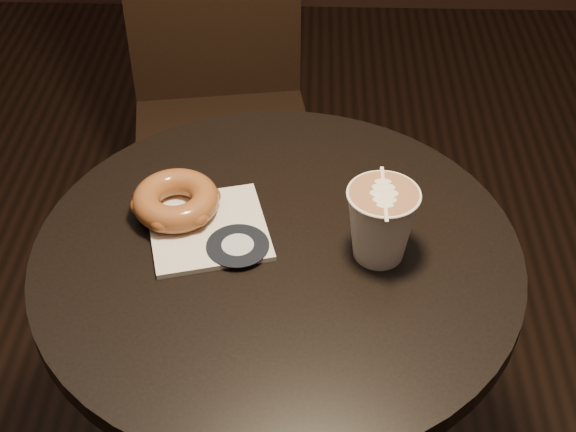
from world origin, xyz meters
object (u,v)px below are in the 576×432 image
(pastry_bag, at_px, (208,229))
(latte_cup, at_px, (381,224))
(chair, at_px, (219,78))
(cafe_table, at_px, (278,339))
(doughnut, at_px, (176,200))

(pastry_bag, bearing_deg, latte_cup, -24.02)
(pastry_bag, bearing_deg, chair, 80.49)
(cafe_table, height_order, doughnut, doughnut)
(chair, bearing_deg, latte_cup, -77.08)
(cafe_table, bearing_deg, doughnut, 156.14)
(pastry_bag, height_order, doughnut, doughnut)
(cafe_table, height_order, latte_cup, latte_cup)
(chair, distance_m, latte_cup, 0.86)
(chair, distance_m, pastry_bag, 0.75)
(pastry_bag, bearing_deg, cafe_table, -32.98)
(cafe_table, distance_m, chair, 0.78)
(pastry_bag, relative_size, latte_cup, 1.50)
(pastry_bag, bearing_deg, doughnut, 131.36)
(cafe_table, distance_m, pastry_bag, 0.23)
(chair, distance_m, doughnut, 0.73)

